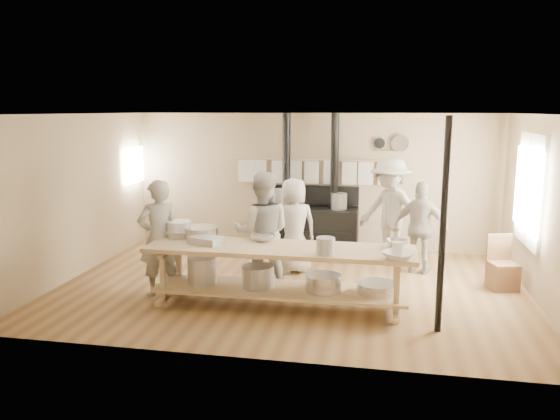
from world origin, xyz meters
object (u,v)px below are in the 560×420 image
Objects in this scene: cook_by_window at (390,211)px; chair at (502,273)px; roasting_pan at (206,240)px; stove at (309,225)px; cook_left at (262,232)px; cook_right at (421,228)px; prep_table at (279,270)px; cook_center at (294,226)px; cook_far_left at (159,238)px.

cook_by_window is 2.30× the size of chair.
cook_by_window is 3.52m from roasting_pan.
stove reaches higher than chair.
cook_left is at bearing 44.56° from roasting_pan.
cook_right is at bearing -159.28° from cook_left.
cook_center is at bearing 92.47° from prep_table.
cook_center is 3.66× the size of roasting_pan.
chair is (4.96, 1.18, -0.61)m from cook_far_left.
cook_center reaches higher than chair.
cook_left reaches higher than prep_table.
prep_table is at bearing 64.45° from cook_center.
cook_center is 1.92m from roasting_pan.
stove is 2.45m from cook_left.
cook_by_window is (1.48, 2.47, 0.41)m from prep_table.
cook_by_window reaches higher than chair.
cook_center is 1.76m from cook_by_window.
cook_left is 3.66m from chair.
roasting_pan is at bearing 52.01° from cook_right.
cook_center is (0.30, 1.03, -0.10)m from cook_left.
chair is at bearing 151.02° from cook_far_left.
roasting_pan is (0.79, -0.22, 0.05)m from cook_far_left.
cook_left is 0.91m from roasting_pan.
cook_far_left is 2.08× the size of chair.
chair is 1.89× the size of roasting_pan.
cook_far_left is 5.13m from chair.
cook_right is 3.53× the size of roasting_pan.
prep_table is at bearing 63.39° from cook_right.
prep_table is 1.84m from cook_far_left.
cook_far_left reaches higher than cook_right.
prep_table is 3.46m from chair.
chair is (3.23, -0.26, -0.55)m from cook_center.
cook_far_left is 1.49m from cook_left.
stove is 1.39m from cook_center.
cook_left is 4.14× the size of roasting_pan.
stove is 1.65× the size of cook_center.
roasting_pan is (-0.64, -0.64, 0.01)m from cook_left.
roasting_pan is at bearing 121.86° from cook_far_left.
cook_left is 1.08m from cook_center.
cook_left reaches higher than cook_right.
cook_left is (-0.37, -2.40, 0.37)m from stove.
stove is at bearing -108.66° from cook_left.
stove reaches higher than cook_left.
stove is at bearing -163.26° from cook_by_window.
cook_left is 0.96× the size of cook_by_window.
cook_by_window reaches higher than prep_table.
stove is 3.02m from prep_table.
cook_left is 1.13× the size of cook_center.
cook_center is at bearing -93.07° from stove.
cook_far_left is 3.93× the size of roasting_pan.
stove is 3.56m from chair.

